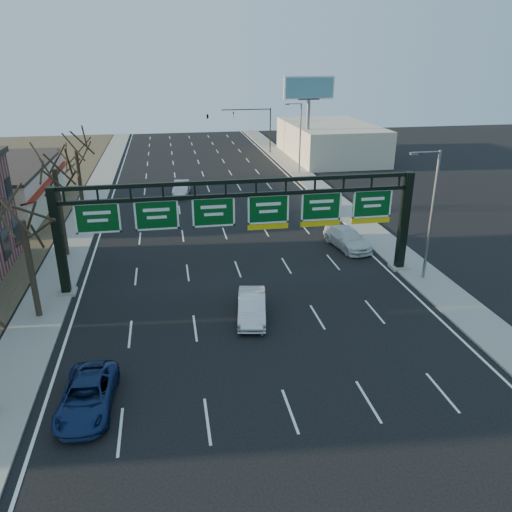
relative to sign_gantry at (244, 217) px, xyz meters
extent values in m
plane|color=black|center=(-0.16, -8.00, -4.63)|extent=(160.00, 160.00, 0.00)
cube|color=gray|center=(-12.96, 12.00, -4.57)|extent=(3.00, 120.00, 0.12)
cube|color=gray|center=(12.64, 12.00, -4.57)|extent=(3.00, 120.00, 0.12)
cube|color=white|center=(-0.16, 12.00, -4.62)|extent=(21.60, 120.00, 0.01)
cube|color=black|center=(-11.86, 0.00, -1.03)|extent=(0.55, 0.55, 7.20)
cube|color=gray|center=(-11.86, 0.00, -4.53)|extent=(1.20, 1.20, 0.20)
cube|color=black|center=(11.54, 0.00, -1.03)|extent=(0.55, 0.55, 7.20)
cube|color=gray|center=(11.54, 0.00, -4.53)|extent=(1.20, 1.20, 0.20)
cube|color=black|center=(-0.16, 0.00, 2.42)|extent=(23.40, 0.25, 0.25)
cube|color=black|center=(-0.16, 0.00, 1.52)|extent=(23.40, 0.25, 0.25)
cube|color=#044315|center=(-9.33, 0.00, 0.47)|extent=(2.80, 0.10, 2.00)
cube|color=#044315|center=(-5.66, 0.00, 0.47)|extent=(2.80, 0.10, 2.00)
cube|color=#044315|center=(-1.99, 0.00, 0.47)|extent=(2.80, 0.10, 2.00)
cube|color=#044315|center=(1.67, 0.00, 0.47)|extent=(2.80, 0.10, 2.00)
cube|color=yellow|center=(1.67, 0.00, -0.75)|extent=(2.80, 0.10, 0.40)
cube|color=#044315|center=(5.34, 0.00, 0.47)|extent=(2.80, 0.10, 2.00)
cube|color=yellow|center=(5.34, 0.00, -0.75)|extent=(2.80, 0.10, 0.40)
cube|color=#044315|center=(9.01, 0.00, 0.47)|extent=(2.80, 0.10, 2.00)
cube|color=yellow|center=(9.01, 0.00, -0.75)|extent=(2.80, 0.10, 0.40)
cube|color=maroon|center=(-16.56, 21.00, -1.63)|extent=(1.20, 18.00, 0.40)
cube|color=beige|center=(19.84, 42.00, -2.13)|extent=(12.00, 20.00, 5.00)
cylinder|color=black|center=(-12.96, -3.00, -1.47)|extent=(0.36, 0.36, 6.08)
cylinder|color=black|center=(-12.96, 7.00, -1.09)|extent=(0.36, 0.36, 6.84)
cylinder|color=black|center=(-12.96, 17.00, -1.28)|extent=(0.36, 0.36, 6.46)
cylinder|color=slate|center=(12.44, -2.00, -0.01)|extent=(0.20, 0.20, 9.00)
cylinder|color=slate|center=(11.54, -2.00, 4.39)|extent=(1.80, 0.12, 0.12)
cube|color=slate|center=(10.64, -2.00, 4.34)|extent=(0.50, 0.22, 0.15)
cylinder|color=slate|center=(12.44, 32.00, -0.01)|extent=(0.20, 0.20, 9.00)
cylinder|color=slate|center=(11.54, 32.00, 4.39)|extent=(1.80, 0.12, 0.12)
cube|color=slate|center=(10.64, 32.00, 4.34)|extent=(0.50, 0.22, 0.15)
cylinder|color=slate|center=(14.84, 37.00, -0.13)|extent=(0.50, 0.50, 9.00)
cube|color=slate|center=(14.84, 37.00, 4.37)|extent=(3.00, 0.30, 0.20)
cube|color=white|center=(14.84, 37.00, 5.87)|extent=(7.00, 0.30, 3.00)
cube|color=teal|center=(14.84, 36.80, 5.87)|extent=(6.60, 0.05, 2.60)
cylinder|color=black|center=(11.64, 47.00, -1.13)|extent=(0.18, 0.18, 7.00)
cylinder|color=black|center=(7.84, 47.00, 2.17)|extent=(7.60, 0.14, 0.14)
imported|color=black|center=(5.84, 47.00, 1.37)|extent=(0.20, 0.20, 1.00)
imported|color=black|center=(1.84, 47.00, 1.37)|extent=(0.54, 0.54, 1.62)
imported|color=navy|center=(-8.97, -12.24, -3.95)|extent=(2.54, 5.02, 1.36)
imported|color=silver|center=(-0.39, -5.42, -3.88)|extent=(2.35, 4.77, 1.51)
imported|color=silver|center=(9.28, 4.85, -3.85)|extent=(3.08, 5.65, 1.55)
imported|color=#424547|center=(10.34, 14.38, -3.94)|extent=(1.84, 4.15, 1.39)
imported|color=#B9B9BE|center=(-3.32, 23.82, -3.86)|extent=(2.27, 4.88, 1.55)
camera|label=1|loc=(-4.84, -31.36, 10.05)|focal=35.00mm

